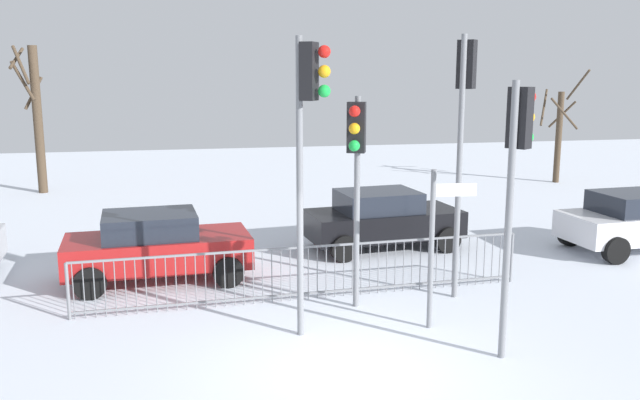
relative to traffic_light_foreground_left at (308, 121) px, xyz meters
The scene contains 12 objects.
ground_plane 3.90m from the traffic_light_foreground_left, 76.83° to the right, with size 60.00×60.00×0.00m, color silver.
traffic_light_foreground_left is the anchor object (origin of this frame).
traffic_light_rear_left 3.25m from the traffic_light_foreground_left, 25.38° to the right, with size 0.50×0.43×4.24m.
traffic_light_mid_right 3.59m from the traffic_light_foreground_left, 23.92° to the left, with size 0.47×0.47×5.05m.
traffic_light_rear_right 1.70m from the traffic_light_foreground_left, 45.10° to the left, with size 0.39×0.54×3.94m.
direction_sign_post 2.98m from the traffic_light_foreground_left, ahead, with size 0.79×0.12×2.77m.
pedestrian_guard_railing 3.55m from the traffic_light_foreground_left, 79.29° to the left, with size 8.84×0.51×1.07m.
car_black_trailing 6.55m from the traffic_light_foreground_left, 61.19° to the left, with size 3.96×2.26×1.47m.
car_white_mid 10.13m from the traffic_light_foreground_left, 22.34° to the left, with size 3.90×2.13×1.47m.
car_red_near 5.27m from the traffic_light_foreground_left, 125.47° to the left, with size 3.91×2.16×1.47m.
bare_tree_left 18.73m from the traffic_light_foreground_left, 46.97° to the left, with size 1.67×1.65×4.47m.
bare_tree_centre 16.88m from the traffic_light_foreground_left, 114.81° to the left, with size 1.01×1.50×5.29m.
Camera 1 is at (-2.30, -8.93, 4.35)m, focal length 37.46 mm.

